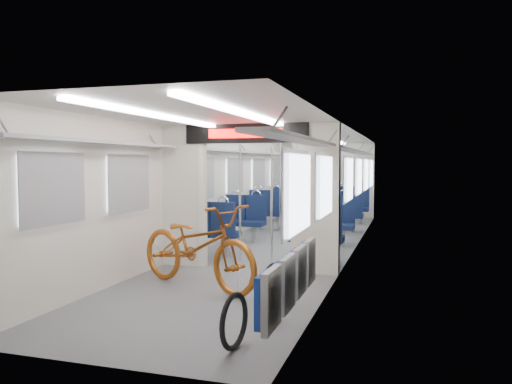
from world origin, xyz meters
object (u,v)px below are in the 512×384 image
bike_hoop_a (234,324)px  stanchion_far_left (280,186)px  stanchion_near_right (272,195)px  stanchion_far_right (309,187)px  bike_hoop_b (269,301)px  seat_bay_near_right (324,223)px  seat_bay_far_right (348,206)px  stanchion_near_left (240,195)px  bicycle (197,246)px  bike_hoop_c (274,284)px  flip_bench (291,277)px  seat_bay_near_left (230,221)px  seat_bay_far_left (278,205)px

bike_hoop_a → stanchion_far_left: bearing=100.8°
stanchion_near_right → stanchion_far_right: size_ratio=1.00×
bike_hoop_b → seat_bay_near_right: seat_bay_near_right is taller
seat_bay_far_right → stanchion_near_left: bearing=-103.6°
seat_bay_far_right → stanchion_far_left: bearing=-125.6°
stanchion_near_left → stanchion_far_left: (-0.11, 3.25, 0.00)m
bicycle → bike_hoop_c: (1.17, -0.39, -0.36)m
bike_hoop_a → stanchion_far_right: stanchion_far_right is taller
bicycle → bike_hoop_b: bearing=-106.2°
flip_bench → bike_hoop_c: bearing=113.3°
flip_bench → stanchion_far_left: size_ratio=0.91×
bike_hoop_b → stanchion_far_left: 6.51m
seat_bay_near_left → seat_bay_far_left: size_ratio=0.97×
flip_bench → stanchion_near_left: 3.78m
seat_bay_near_left → stanchion_far_right: bearing=54.7°
seat_bay_near_left → seat_bay_far_right: bearing=64.5°
seat_bay_far_right → stanchion_near_right: (-0.68, -5.16, 0.59)m
bike_hoop_a → bike_hoop_b: bearing=83.5°
bike_hoop_b → stanchion_far_right: 6.12m
bike_hoop_b → seat_bay_near_right: size_ratio=0.23×
stanchion_near_left → stanchion_near_right: bearing=-2.6°
bike_hoop_a → seat_bay_far_left: 9.08m
seat_bay_far_left → stanchion_near_right: bearing=-76.7°
stanchion_near_right → stanchion_far_left: bearing=101.6°
bicycle → bike_hoop_a: (1.23, -1.98, -0.34)m
bike_hoop_a → seat_bay_near_right: 5.12m
bicycle → seat_bay_far_right: bicycle is taller
bicycle → seat_bay_near_left: bearing=36.5°
stanchion_far_left → bicycle: bearing=-88.5°
seat_bay_far_right → stanchion_far_left: size_ratio=0.97×
bike_hoop_b → seat_bay_near_right: (-0.11, 4.28, 0.33)m
flip_bench → seat_bay_far_right: seat_bay_far_right is taller
seat_bay_near_left → stanchion_near_left: 1.50m
seat_bay_near_right → seat_bay_far_right: (0.00, 3.89, 0.00)m
seat_bay_far_left → stanchion_near_left: bearing=-82.9°
bicycle → seat_bay_near_right: bearing=3.4°
bicycle → stanchion_far_right: size_ratio=0.95×
seat_bay_near_right → stanchion_near_left: (-1.25, -1.25, 0.59)m
seat_bay_far_left → stanchion_far_left: 1.93m
bike_hoop_c → seat_bay_far_right: bearing=89.7°
seat_bay_far_left → seat_bay_far_right: bearing=3.8°
bike_hoop_c → stanchion_far_left: 5.75m
stanchion_near_left → stanchion_near_right: 0.57m
bicycle → stanchion_far_right: 4.93m
bike_hoop_b → stanchion_near_right: 3.24m
seat_bay_far_left → stanchion_near_left: stanchion_near_left is taller
bicycle → seat_bay_far_left: bicycle is taller
bike_hoop_a → stanchion_near_left: size_ratio=0.23×
flip_bench → seat_bay_near_left: size_ratio=1.00×
flip_bench → seat_bay_near_right: bearing=95.2°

